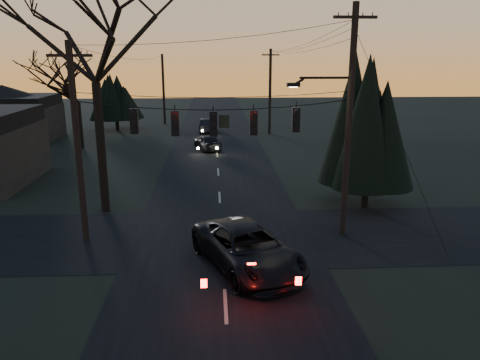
{
  "coord_description": "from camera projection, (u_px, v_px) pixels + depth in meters",
  "views": [
    {
      "loc": [
        -0.32,
        -9.65,
        7.93
      ],
      "look_at": [
        0.75,
        8.75,
        2.98
      ],
      "focal_mm": 35.0,
      "sensor_mm": 36.0,
      "label": 1
    }
  ],
  "objects": [
    {
      "name": "span_signal_assembly",
      "position": [
        215.0,
        122.0,
        19.66
      ],
      "size": [
        11.5,
        0.44,
        1.65
      ],
      "color": "black",
      "rests_on": "ground"
    },
    {
      "name": "bare_tree_dist",
      "position": [
        76.0,
        83.0,
        39.43
      ],
      "size": [
        6.72,
        6.72,
        7.98
      ],
      "color": "black",
      "rests_on": "ground"
    },
    {
      "name": "bare_tree_left",
      "position": [
        91.0,
        26.0,
        22.11
      ],
      "size": [
        9.52,
        9.52,
        13.25
      ],
      "color": "black",
      "rests_on": "ground"
    },
    {
      "name": "evergreen_right",
      "position": [
        370.0,
        121.0,
        23.97
      ],
      "size": [
        4.27,
        4.27,
        8.13
      ],
      "color": "black",
      "rests_on": "ground"
    },
    {
      "name": "utility_pole_right",
      "position": [
        342.0,
        234.0,
        21.33
      ],
      "size": [
        5.0,
        0.3,
        10.0
      ],
      "primitive_type": null,
      "color": "black",
      "rests_on": "ground"
    },
    {
      "name": "utility_pole_far_r",
      "position": [
        269.0,
        134.0,
        48.33
      ],
      "size": [
        1.8,
        0.3,
        8.5
      ],
      "primitive_type": null,
      "color": "black",
      "rests_on": "ground"
    },
    {
      "name": "sedan_oncoming_b",
      "position": [
        208.0,
        126.0,
        48.84
      ],
      "size": [
        1.86,
        4.53,
        1.46
      ],
      "primitive_type": "imported",
      "rotation": [
        0.0,
        0.0,
        3.07
      ],
      "color": "black",
      "rests_on": "ground"
    },
    {
      "name": "utility_pole_far_l",
      "position": [
        165.0,
        124.0,
        55.39
      ],
      "size": [
        0.3,
        0.3,
        8.0
      ],
      "primitive_type": null,
      "color": "black",
      "rests_on": "ground"
    },
    {
      "name": "suv_near",
      "position": [
        247.0,
        249.0,
        17.75
      ],
      "size": [
        4.68,
        6.37,
        1.61
      ],
      "primitive_type": "imported",
      "rotation": [
        0.0,
        0.0,
        0.39
      ],
      "color": "black",
      "rests_on": "ground"
    },
    {
      "name": "main_road",
      "position": [
        219.0,
        179.0,
        30.66
      ],
      "size": [
        8.0,
        120.0,
        0.02
      ],
      "primitive_type": "cube",
      "color": "black",
      "rests_on": "ground"
    },
    {
      "name": "house_left_far",
      "position": [
        5.0,
        113.0,
        44.29
      ],
      "size": [
        9.0,
        7.0,
        5.2
      ],
      "color": "black",
      "rests_on": "ground"
    },
    {
      "name": "cross_road",
      "position": [
        222.0,
        237.0,
        21.02
      ],
      "size": [
        60.0,
        7.0,
        0.02
      ],
      "primitive_type": "cube",
      "color": "black",
      "rests_on": "ground"
    },
    {
      "name": "sedan_oncoming_a",
      "position": [
        208.0,
        142.0,
        40.08
      ],
      "size": [
        2.69,
        4.28,
        1.36
      ],
      "primitive_type": "imported",
      "rotation": [
        0.0,
        0.0,
        3.44
      ],
      "color": "black",
      "rests_on": "ground"
    },
    {
      "name": "utility_pole_left",
      "position": [
        86.0,
        240.0,
        20.68
      ],
      "size": [
        1.8,
        0.3,
        8.5
      ],
      "primitive_type": null,
      "color": "black",
      "rests_on": "ground"
    },
    {
      "name": "evergreen_dist",
      "position": [
        115.0,
        96.0,
        49.77
      ],
      "size": [
        3.83,
        3.83,
        6.2
      ],
      "color": "black",
      "rests_on": "ground"
    }
  ]
}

